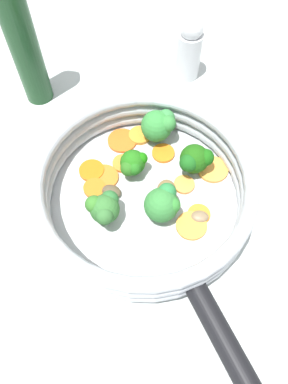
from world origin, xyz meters
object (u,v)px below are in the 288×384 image
Objects in this scene: carrot_slice_7 at (94,188)px; carrot_slice_2 at (140,135)px; carrot_slice_5 at (199,214)px; oil_bottle at (23,41)px; carrot_slice_1 at (163,153)px; broccoli_floret_2 at (104,208)px; salt_shaker at (189,49)px; broccoli_floret_1 at (133,164)px; broccoli_floret_4 at (159,125)px; carrot_slice_3 at (213,169)px; broccoli_floret_0 at (195,159)px; carrot_slice_9 at (104,177)px; carrot_slice_6 at (123,163)px; skillet at (144,200)px; broccoli_floret_3 at (163,203)px; carrot_slice_4 at (92,171)px; carrot_slice_8 at (122,141)px; carrot_slice_10 at (184,185)px; mushroom_piece_1 at (112,192)px; mushroom_piece_2 at (200,217)px; carrot_slice_0 at (191,226)px; mushroom_piece_0 at (166,191)px.

carrot_slice_2 is at bearing 96.20° from carrot_slice_7.
oil_bottle is at bearing 177.00° from carrot_slice_5.
carrot_slice_1 is at bearing 6.88° from oil_bottle.
broccoli_floret_2 is 0.31m from salt_shaker.
broccoli_floret_1 is 0.77× the size of broccoli_floret_4.
broccoli_floret_0 is at bearing -136.50° from carrot_slice_3.
carrot_slice_7 is 0.73× the size of carrot_slice_9.
carrot_slice_6 is 0.09m from broccoli_floret_2.
broccoli_floret_2 is (-0.04, -0.13, 0.00)m from broccoli_floret_0.
carrot_slice_3 is 0.16m from carrot_slice_9.
broccoli_floret_2 is (-0.02, -0.06, 0.04)m from skillet.
carrot_slice_3 is at bearing 35.52° from carrot_slice_6.
carrot_slice_6 is 0.60× the size of broccoli_floret_3.
salt_shaker is at bearing 95.43° from carrot_slice_4.
carrot_slice_2 is (-0.05, 0.00, 0.00)m from carrot_slice_1.
carrot_slice_5 is at bearing -25.43° from carrot_slice_1.
carrot_slice_7 is 0.28m from salt_shaker.
carrot_slice_8 is 0.12m from carrot_slice_10.
carrot_slice_4 is 0.32× the size of salt_shaker.
carrot_slice_8 is at bearing 179.17° from carrot_slice_10.
carrot_slice_10 is 0.08m from broccoli_floret_1.
mushroom_piece_1 is at bearing -132.36° from carrot_slice_10.
skillet is 0.07m from carrot_slice_7.
carrot_slice_0 is at bearing -93.79° from mushroom_piece_2.
broccoli_floret_3 is (0.10, 0.01, 0.03)m from carrot_slice_9.
carrot_slice_8 is at bearing 164.36° from carrot_slice_0.
carrot_slice_0 is 0.13m from carrot_slice_6.
salt_shaker is at bearing 128.02° from carrot_slice_0.
mushroom_piece_0 is (0.08, 0.00, 0.00)m from carrot_slice_6.
carrot_slice_1 is at bearing 132.31° from mushroom_piece_0.
carrot_slice_8 is at bearing 147.28° from broccoli_floret_1.
carrot_slice_6 is at bearing 81.58° from carrot_slice_9.
mushroom_piece_0 is (-0.06, 0.02, 0.00)m from carrot_slice_0.
broccoli_floret_1 is 1.15× the size of mushroom_piece_0.
carrot_slice_9 is 1.79× the size of mushroom_piece_2.
mushroom_piece_2 is (0.11, 0.05, -0.00)m from mushroom_piece_1.
carrot_slice_7 is 0.74× the size of broccoli_floret_1.
broccoli_floret_2 is at bearing -57.62° from carrot_slice_8.
carrot_slice_3 and carrot_slice_6 have the same top height.
mushroom_piece_1 is at bearing -23.71° from carrot_slice_9.
carrot_slice_2 is (-0.15, 0.07, 0.00)m from carrot_slice_0.
carrot_slice_6 is at bearing -177.63° from mushroom_piece_0.
broccoli_floret_3 is at bearing 6.10° from carrot_slice_4.
salt_shaker reaches higher than carrot_slice_0.
carrot_slice_0 is at bearing -6.83° from broccoli_floret_1.
broccoli_floret_1 is at bearing -137.34° from carrot_slice_3.
carrot_slice_4 is 1.00× the size of mushroom_piece_0.
carrot_slice_9 is at bearing -165.49° from mushroom_piece_2.
carrot_slice_3 is at bearing 71.11° from carrot_slice_10.
carrot_slice_7 is (-0.06, -0.03, 0.01)m from skillet.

